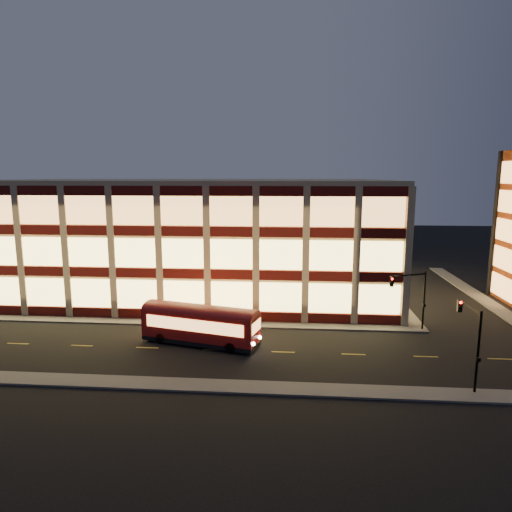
{
  "coord_description": "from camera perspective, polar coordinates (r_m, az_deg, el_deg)",
  "views": [
    {
      "loc": [
        10.79,
        -43.32,
        14.97
      ],
      "look_at": [
        6.48,
        8.0,
        5.92
      ],
      "focal_mm": 32.0,
      "sensor_mm": 36.0,
      "label": 1
    }
  ],
  "objects": [
    {
      "name": "sidewalk_office_east",
      "position": [
        63.32,
        15.81,
        -4.02
      ],
      "size": [
        2.0,
        30.0,
        0.15
      ],
      "primitive_type": "cube",
      "color": "#514F4C",
      "rests_on": "ground"
    },
    {
      "name": "ground",
      "position": [
        47.09,
        -8.81,
        -8.69
      ],
      "size": [
        200.0,
        200.0,
        0.0
      ],
      "primitive_type": "plane",
      "color": "black",
      "rests_on": "ground"
    },
    {
      "name": "office_building",
      "position": [
        62.25,
        -7.97,
        2.75
      ],
      "size": [
        50.45,
        30.45,
        14.5
      ],
      "color": "tan",
      "rests_on": "ground"
    },
    {
      "name": "sidewalk_near",
      "position": [
        35.46,
        -13.89,
        -15.18
      ],
      "size": [
        100.0,
        2.0,
        0.15
      ],
      "primitive_type": "cube",
      "color": "#514F4C",
      "rests_on": "ground"
    },
    {
      "name": "sidewalk_office_south",
      "position": [
        48.75,
        -12.0,
        -8.05
      ],
      "size": [
        54.0,
        2.0,
        0.15
      ],
      "primitive_type": "cube",
      "color": "#514F4C",
      "rests_on": "ground"
    },
    {
      "name": "traffic_signal_far",
      "position": [
        46.32,
        18.98,
        -4.14
      ],
      "size": [
        3.79,
        1.87,
        6.0
      ],
      "color": "black",
      "rests_on": "ground"
    },
    {
      "name": "trolley_bus",
      "position": [
        41.69,
        -6.97,
        -8.24
      ],
      "size": [
        10.97,
        5.28,
        3.61
      ],
      "rotation": [
        0.0,
        0.0,
        -0.26
      ],
      "color": "#8E0907",
      "rests_on": "ground"
    },
    {
      "name": "sidewalk_tower_west",
      "position": [
        66.33,
        25.2,
        -3.98
      ],
      "size": [
        2.0,
        30.0,
        0.15
      ],
      "primitive_type": "cube",
      "color": "#514F4C",
      "rests_on": "ground"
    },
    {
      "name": "traffic_signal_near",
      "position": [
        36.35,
        25.29,
        -8.37
      ],
      "size": [
        0.32,
        4.45,
        6.0
      ],
      "color": "black",
      "rests_on": "ground"
    }
  ]
}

